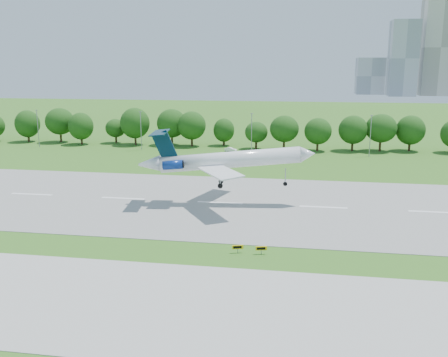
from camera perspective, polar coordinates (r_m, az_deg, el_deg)
ground at (r=73.26m, az=11.90°, el=-8.71°), size 600.00×600.00×0.00m
runway at (r=96.92m, az=11.30°, el=-3.26°), size 400.00×45.00×0.08m
taxiway at (r=56.89m, az=12.67°, el=-15.33°), size 400.00×23.00×0.08m
tree_line at (r=161.45m, az=10.66°, el=5.45°), size 288.40×8.40×10.40m
light_poles at (r=151.47m, az=9.79°, el=5.06°), size 175.90×0.25×12.19m
skyline at (r=470.40m, az=22.61°, el=12.47°), size 127.00×52.00×80.00m
airliner at (r=95.89m, az=-0.34°, el=2.16°), size 34.34×24.73×10.93m
taxi_sign_left at (r=72.73m, az=1.58°, el=-7.85°), size 1.64×0.65×1.17m
taxi_sign_centre at (r=72.42m, az=4.29°, el=-7.97°), size 1.67×0.58×1.17m
service_vehicle_a at (r=155.90m, az=0.76°, el=3.34°), size 3.95×2.10×1.24m
service_vehicle_b at (r=148.98m, az=3.93°, el=2.83°), size 3.46×2.71×1.10m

